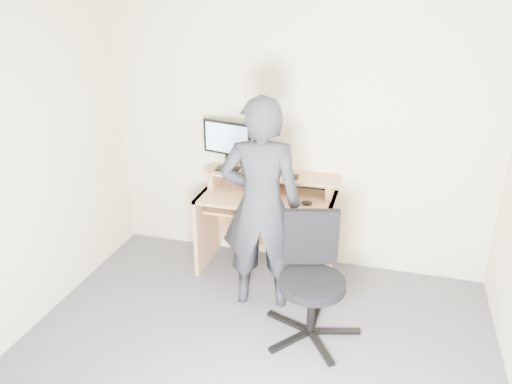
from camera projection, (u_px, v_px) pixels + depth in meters
The scene contains 13 objects.
ground at pixel (241, 382), 3.38m from camera, with size 3.50×3.50×0.00m, color #4F4E53.
back_wall at pixel (297, 134), 4.45m from camera, with size 3.50×0.02×2.50m, color beige.
desk at pixel (269, 213), 4.57m from camera, with size 1.20×0.60×0.91m.
monitor at pixel (227, 141), 4.48m from camera, with size 0.48×0.14×0.46m.
external_drive at pixel (259, 160), 4.54m from camera, with size 0.07×0.13×0.20m, color black.
travel_mug at pixel (280, 165), 4.43m from camera, with size 0.08×0.08×0.18m, color #AEAEB3.
smartphone at pixel (294, 177), 4.39m from camera, with size 0.07×0.13×0.01m, color black.
charger at pixel (235, 172), 4.48m from camera, with size 0.04×0.04×0.04m, color black.
headphones at pixel (262, 168), 4.60m from camera, with size 0.16×0.16×0.02m, color silver.
keyboard at pixel (268, 209), 4.37m from camera, with size 0.46×0.18×0.03m, color black.
mouse at pixel (307, 203), 4.24m from camera, with size 0.10×0.06×0.04m, color black.
office_chair at pixel (312, 273), 3.69m from camera, with size 0.74×0.72×0.93m.
person at pixel (261, 206), 3.92m from camera, with size 0.64×0.42×1.76m, color black.
Camera 1 is at (0.81, -2.49, 2.49)m, focal length 35.00 mm.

